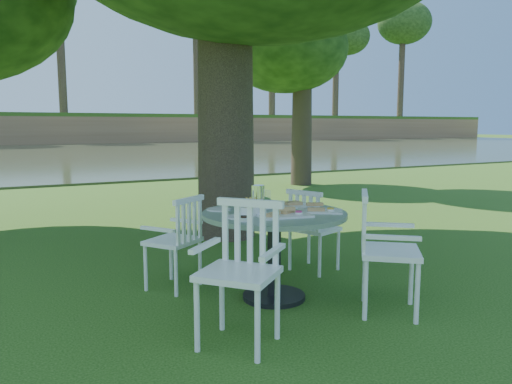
% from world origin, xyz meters
% --- Properties ---
extents(ground, '(140.00, 140.00, 0.00)m').
position_xyz_m(ground, '(0.00, 0.00, 0.00)').
color(ground, '#1D420D').
rests_on(ground, ground).
extents(table, '(1.27, 1.27, 0.79)m').
position_xyz_m(table, '(-0.26, -0.63, 0.62)').
color(table, black).
rests_on(table, ground).
extents(chair_ne, '(0.54, 0.56, 0.87)m').
position_xyz_m(chair_ne, '(0.48, -0.09, 0.51)').
color(chair_ne, white).
rests_on(chair_ne, ground).
extents(chair_nw, '(0.60, 0.60, 0.88)m').
position_xyz_m(chair_nw, '(-0.90, 0.01, 0.52)').
color(chair_nw, white).
rests_on(chair_nw, ground).
extents(chair_sw, '(0.69, 0.70, 1.01)m').
position_xyz_m(chair_sw, '(-0.88, -1.27, 0.59)').
color(chair_sw, white).
rests_on(chair_sw, ground).
extents(chair_se, '(0.68, 0.69, 0.99)m').
position_xyz_m(chair_se, '(0.35, -1.29, 0.58)').
color(chair_se, white).
rests_on(chair_se, ground).
extents(tableware, '(1.08, 0.83, 0.23)m').
position_xyz_m(tableware, '(-0.30, -0.59, 0.83)').
color(tableware, white).
rests_on(tableware, table).
extents(river, '(100.00, 28.00, 0.12)m').
position_xyz_m(river, '(0.00, 23.00, 0.00)').
color(river, '#323A22').
rests_on(river, ground).
extents(far_bank, '(100.00, 18.00, 15.20)m').
position_xyz_m(far_bank, '(0.28, 41.12, 7.25)').
color(far_bank, '#8C6141').
rests_on(far_bank, ground).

